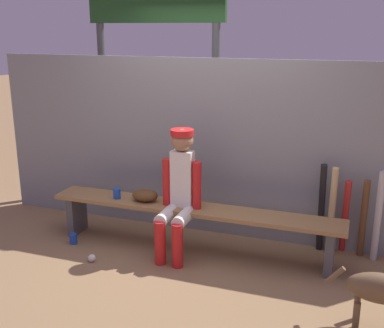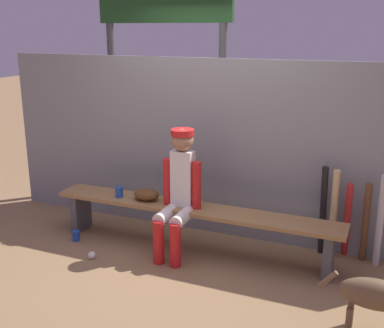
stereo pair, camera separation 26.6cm
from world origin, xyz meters
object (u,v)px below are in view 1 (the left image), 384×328
(cup_on_bench, at_px, (117,193))
(bat_aluminum_silver, at_px, (378,217))
(player_seated, at_px, (179,189))
(baseball_glove, at_px, (145,195))
(cup_on_ground, at_px, (73,239))
(bat_aluminum_red, at_px, (345,217))
(scoreboard, at_px, (160,17))
(bat_wood_dark, at_px, (363,219))
(dugout_bench, at_px, (192,216))
(bat_aluminum_black, at_px, (321,208))
(bat_wood_natural, at_px, (332,211))
(baseball, at_px, (92,258))

(cup_on_bench, bearing_deg, bat_aluminum_silver, 8.34)
(player_seated, relative_size, baseball_glove, 4.55)
(cup_on_ground, bearing_deg, bat_aluminum_silver, 11.75)
(cup_on_bench, bearing_deg, bat_aluminum_red, 11.39)
(player_seated, bearing_deg, scoreboard, 118.40)
(bat_aluminum_red, bearing_deg, baseball_glove, -167.77)
(bat_wood_dark, xyz_separation_m, bat_aluminum_silver, (0.13, -0.06, 0.06))
(dugout_bench, relative_size, scoreboard, 0.90)
(bat_wood_dark, bearing_deg, bat_aluminum_silver, -24.50)
(player_seated, height_order, scoreboard, scoreboard)
(player_seated, distance_m, scoreboard, 2.41)
(player_seated, bearing_deg, bat_aluminum_black, 21.36)
(bat_wood_natural, bearing_deg, bat_aluminum_red, 19.98)
(player_seated, height_order, baseball, player_seated)
(bat_aluminum_black, height_order, cup_on_ground, bat_aluminum_black)
(bat_wood_dark, bearing_deg, bat_wood_natural, -175.67)
(baseball_glove, distance_m, bat_aluminum_red, 2.04)
(cup_on_ground, relative_size, cup_on_bench, 1.00)
(bat_aluminum_red, xyz_separation_m, bat_wood_dark, (0.17, -0.02, 0.01))
(dugout_bench, distance_m, baseball, 1.08)
(bat_wood_natural, relative_size, cup_on_ground, 8.46)
(bat_aluminum_black, bearing_deg, scoreboard, 154.78)
(bat_aluminum_black, bearing_deg, player_seated, -158.64)
(bat_aluminum_red, distance_m, bat_wood_dark, 0.17)
(player_seated, distance_m, bat_aluminum_black, 1.45)
(player_seated, height_order, bat_aluminum_red, player_seated)
(baseball_glove, distance_m, bat_wood_natural, 1.90)
(baseball_glove, relative_size, cup_on_bench, 2.55)
(bat_aluminum_red, bearing_deg, player_seated, -161.06)
(bat_aluminum_black, relative_size, cup_on_bench, 8.59)
(dugout_bench, bearing_deg, bat_wood_dark, 13.93)
(dugout_bench, distance_m, player_seated, 0.34)
(baseball, bearing_deg, bat_wood_natural, 23.57)
(baseball_glove, bearing_deg, dugout_bench, 0.00)
(bat_wood_natural, relative_size, bat_aluminum_silver, 0.98)
(dugout_bench, height_order, bat_wood_natural, bat_wood_natural)
(baseball_glove, height_order, baseball, baseball_glove)
(scoreboard, bearing_deg, baseball_glove, -73.83)
(bat_aluminum_silver, distance_m, baseball, 2.80)
(bat_aluminum_red, height_order, cup_on_ground, bat_aluminum_red)
(bat_wood_dark, distance_m, cup_on_ground, 2.99)
(scoreboard, bearing_deg, bat_aluminum_red, -22.71)
(bat_aluminum_silver, bearing_deg, dugout_bench, -168.83)
(player_seated, xyz_separation_m, baseball, (-0.74, -0.46, -0.65))
(bat_aluminum_silver, bearing_deg, baseball, -160.64)
(bat_aluminum_silver, bearing_deg, baseball_glove, -171.32)
(dugout_bench, relative_size, bat_aluminum_black, 3.21)
(player_seated, relative_size, bat_wood_dark, 1.53)
(player_seated, distance_m, bat_wood_natural, 1.54)
(cup_on_bench, bearing_deg, dugout_bench, 2.21)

